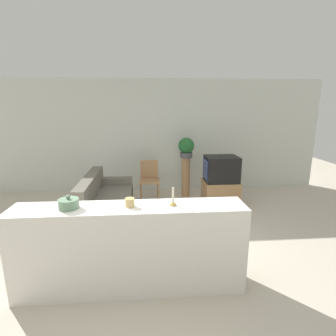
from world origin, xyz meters
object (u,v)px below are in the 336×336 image
at_px(wooden_chair, 149,178).
at_px(potted_plant, 186,147).
at_px(couch, 106,205).
at_px(television, 221,169).
at_px(decorative_bowl, 69,204).

bearing_deg(wooden_chair, potted_plant, 11.72).
relative_size(couch, wooden_chair, 1.92).
xyz_separation_m(couch, television, (2.32, 0.70, 0.47)).
distance_m(couch, television, 2.47).
height_order(wooden_chair, decorative_bowl, decorative_bowl).
xyz_separation_m(couch, wooden_chair, (0.81, 1.08, 0.20)).
relative_size(couch, television, 2.45).
height_order(television, potted_plant, potted_plant).
bearing_deg(decorative_bowl, couch, 88.07).
distance_m(couch, wooden_chair, 1.36).
relative_size(television, wooden_chair, 0.78).
height_order(television, wooden_chair, television).
height_order(couch, wooden_chair, wooden_chair).
xyz_separation_m(wooden_chair, potted_plant, (0.85, 0.18, 0.65)).
xyz_separation_m(couch, potted_plant, (1.66, 1.25, 0.85)).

